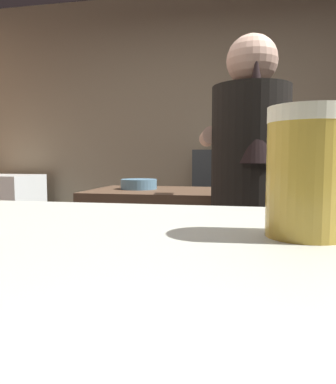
{
  "coord_description": "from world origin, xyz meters",
  "views": [
    {
      "loc": [
        0.18,
        -1.42,
        1.11
      ],
      "look_at": [
        0.05,
        -0.75,
        1.05
      ],
      "focal_mm": 34.14,
      "sensor_mm": 36.0,
      "label": 1
    }
  ],
  "objects_px": {
    "bartender": "(250,196)",
    "mixing_bowl": "(139,184)",
    "bottle_hot_sauce": "(260,140)",
    "mini_fridge": "(8,224)",
    "bottle_soy": "(296,140)",
    "pint_glass_near": "(307,173)",
    "chefs_knife": "(301,192)",
    "bottle_vinegar": "(221,143)"
  },
  "relations": [
    {
      "from": "mini_fridge",
      "to": "pint_glass_near",
      "type": "xyz_separation_m",
      "value": [
        2.32,
        -2.77,
        0.62
      ]
    },
    {
      "from": "bottle_soy",
      "to": "bottle_hot_sauce",
      "type": "relative_size",
      "value": 0.93
    },
    {
      "from": "chefs_knife",
      "to": "pint_glass_near",
      "type": "bearing_deg",
      "value": -116.14
    },
    {
      "from": "pint_glass_near",
      "to": "bottle_soy",
      "type": "bearing_deg",
      "value": 82.39
    },
    {
      "from": "chefs_knife",
      "to": "bottle_vinegar",
      "type": "relative_size",
      "value": 1.4
    },
    {
      "from": "chefs_knife",
      "to": "bottle_vinegar",
      "type": "xyz_separation_m",
      "value": [
        -0.51,
        1.38,
        0.33
      ]
    },
    {
      "from": "mini_fridge",
      "to": "bottle_soy",
      "type": "distance_m",
      "value": 2.82
    },
    {
      "from": "bottle_hot_sauce",
      "to": "mixing_bowl",
      "type": "bearing_deg",
      "value": -121.93
    },
    {
      "from": "bartender",
      "to": "mixing_bowl",
      "type": "relative_size",
      "value": 7.52
    },
    {
      "from": "bottle_vinegar",
      "to": "bartender",
      "type": "bearing_deg",
      "value": -82.56
    },
    {
      "from": "bottle_soy",
      "to": "bottle_hot_sauce",
      "type": "xyz_separation_m",
      "value": [
        -0.3,
        0.07,
        0.01
      ]
    },
    {
      "from": "bottle_hot_sauce",
      "to": "bottle_soy",
      "type": "bearing_deg",
      "value": -13.86
    },
    {
      "from": "mixing_bowl",
      "to": "bottle_hot_sauce",
      "type": "xyz_separation_m",
      "value": [
        0.77,
        1.23,
        0.32
      ]
    },
    {
      "from": "bartender",
      "to": "chefs_knife",
      "type": "bearing_deg",
      "value": -43.75
    },
    {
      "from": "pint_glass_near",
      "to": "bottle_hot_sauce",
      "type": "bearing_deg",
      "value": 88.31
    },
    {
      "from": "mixing_bowl",
      "to": "bottle_soy",
      "type": "bearing_deg",
      "value": 47.34
    },
    {
      "from": "bartender",
      "to": "pint_glass_near",
      "type": "xyz_separation_m",
      "value": [
        0.03,
        -1.25,
        0.15
      ]
    },
    {
      "from": "chefs_knife",
      "to": "bottle_soy",
      "type": "distance_m",
      "value": 1.29
    },
    {
      "from": "mixing_bowl",
      "to": "chefs_knife",
      "type": "relative_size",
      "value": 0.91
    },
    {
      "from": "bottle_soy",
      "to": "bottle_hot_sauce",
      "type": "distance_m",
      "value": 0.31
    },
    {
      "from": "mini_fridge",
      "to": "bottle_soy",
      "type": "height_order",
      "value": "bottle_soy"
    },
    {
      "from": "bartender",
      "to": "bottle_soy",
      "type": "relative_size",
      "value": 7.97
    },
    {
      "from": "mixing_bowl",
      "to": "chefs_knife",
      "type": "height_order",
      "value": "mixing_bowl"
    },
    {
      "from": "mini_fridge",
      "to": "bartender",
      "type": "xyz_separation_m",
      "value": [
        2.29,
        -1.52,
        0.47
      ]
    },
    {
      "from": "mini_fridge",
      "to": "mixing_bowl",
      "type": "height_order",
      "value": "mixing_bowl"
    },
    {
      "from": "mixing_bowl",
      "to": "bottle_soy",
      "type": "height_order",
      "value": "bottle_soy"
    },
    {
      "from": "bartender",
      "to": "chefs_knife",
      "type": "relative_size",
      "value": 6.87
    },
    {
      "from": "pint_glass_near",
      "to": "bottle_soy",
      "type": "distance_m",
      "value": 2.92
    },
    {
      "from": "bartender",
      "to": "bottle_hot_sauce",
      "type": "distance_m",
      "value": 1.75
    },
    {
      "from": "bottle_hot_sauce",
      "to": "mini_fridge",
      "type": "bearing_deg",
      "value": -175.46
    },
    {
      "from": "mini_fridge",
      "to": "bottle_vinegar",
      "type": "height_order",
      "value": "bottle_vinegar"
    },
    {
      "from": "bottle_soy",
      "to": "pint_glass_near",
      "type": "bearing_deg",
      "value": -97.61
    },
    {
      "from": "bottle_hot_sauce",
      "to": "bottle_vinegar",
      "type": "distance_m",
      "value": 0.36
    },
    {
      "from": "bottle_hot_sauce",
      "to": "bartender",
      "type": "bearing_deg",
      "value": -93.91
    },
    {
      "from": "bartender",
      "to": "mixing_bowl",
      "type": "bearing_deg",
      "value": 43.97
    },
    {
      "from": "bottle_hot_sauce",
      "to": "bottle_vinegar",
      "type": "xyz_separation_m",
      "value": [
        -0.35,
        0.07,
        -0.02
      ]
    },
    {
      "from": "pint_glass_near",
      "to": "bottle_vinegar",
      "type": "xyz_separation_m",
      "value": [
        -0.26,
        3.03,
        0.16
      ]
    },
    {
      "from": "mixing_bowl",
      "to": "bottle_soy",
      "type": "distance_m",
      "value": 1.6
    },
    {
      "from": "chefs_knife",
      "to": "bottle_hot_sauce",
      "type": "xyz_separation_m",
      "value": [
        -0.16,
        1.31,
        0.35
      ]
    },
    {
      "from": "mixing_bowl",
      "to": "chefs_knife",
      "type": "xyz_separation_m",
      "value": [
        0.93,
        -0.08,
        -0.03
      ]
    },
    {
      "from": "bartender",
      "to": "chefs_knife",
      "type": "distance_m",
      "value": 0.49
    },
    {
      "from": "mixing_bowl",
      "to": "bottle_hot_sauce",
      "type": "distance_m",
      "value": 1.48
    }
  ]
}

